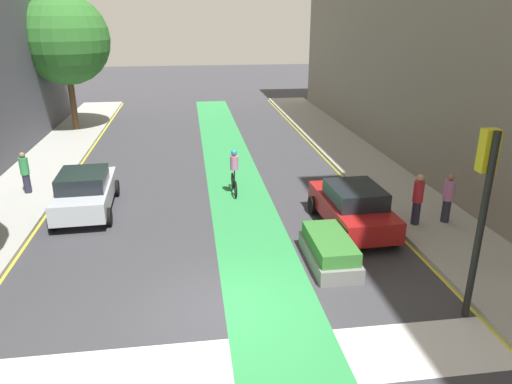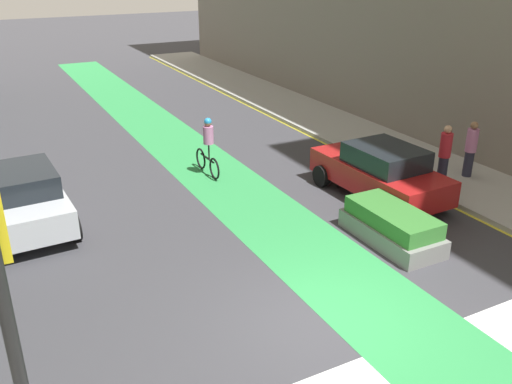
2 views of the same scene
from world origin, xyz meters
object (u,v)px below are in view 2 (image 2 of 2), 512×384
car_red_right_far (380,171)px  median_planter (392,226)px  pedestrian_sidewalk_right_a (471,149)px  pedestrian_sidewalk_right_b (445,154)px  traffic_signal_near_left (2,292)px  cyclist_in_lane (208,145)px  car_silver_left_far (22,197)px

car_red_right_far → median_planter: (-1.41, -2.20, -0.40)m
pedestrian_sidewalk_right_a → pedestrian_sidewalk_right_b: 1.10m
traffic_signal_near_left → pedestrian_sidewalk_right_a: 14.25m
pedestrian_sidewalk_right_b → median_planter: (-3.56, -1.97, -0.65)m
median_planter → car_red_right_far: bearing=57.4°
car_red_right_far → pedestrian_sidewalk_right_b: 2.18m
traffic_signal_near_left → median_planter: (8.45, 3.22, -2.63)m
car_red_right_far → pedestrian_sidewalk_right_a: bearing=-3.5°
car_red_right_far → cyclist_in_lane: size_ratio=2.29×
cyclist_in_lane → traffic_signal_near_left: bearing=-124.0°
car_silver_left_far → pedestrian_sidewalk_right_a: pedestrian_sidewalk_right_a is taller
cyclist_in_lane → pedestrian_sidewalk_right_a: pedestrian_sidewalk_right_a is taller
traffic_signal_near_left → car_silver_left_far: (0.76, 8.20, -2.23)m
traffic_signal_near_left → median_planter: size_ratio=1.65×
traffic_signal_near_left → car_silver_left_far: 8.53m
traffic_signal_near_left → car_red_right_far: bearing=28.8°
car_red_right_far → cyclist_in_lane: cyclist_in_lane is taller
car_red_right_far → pedestrian_sidewalk_right_b: size_ratio=2.42×
car_red_right_far → cyclist_in_lane: 5.30m
pedestrian_sidewalk_right_b → car_red_right_far: bearing=173.8°
pedestrian_sidewalk_right_b → pedestrian_sidewalk_right_a: bearing=2.0°
car_silver_left_far → median_planter: car_silver_left_far is taller
pedestrian_sidewalk_right_a → median_planter: pedestrian_sidewalk_right_a is taller
pedestrian_sidewalk_right_a → cyclist_in_lane: bearing=149.0°
traffic_signal_near_left → car_red_right_far: size_ratio=1.02×
cyclist_in_lane → median_planter: cyclist_in_lane is taller
car_silver_left_far → cyclist_in_lane: 5.64m
car_red_right_far → median_planter: car_red_right_far is taller
car_silver_left_far → car_red_right_far: same height
cyclist_in_lane → pedestrian_sidewalk_right_b: size_ratio=1.06×
median_planter → pedestrian_sidewalk_right_b: bearing=28.9°
car_silver_left_far → median_planter: size_ratio=1.63×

